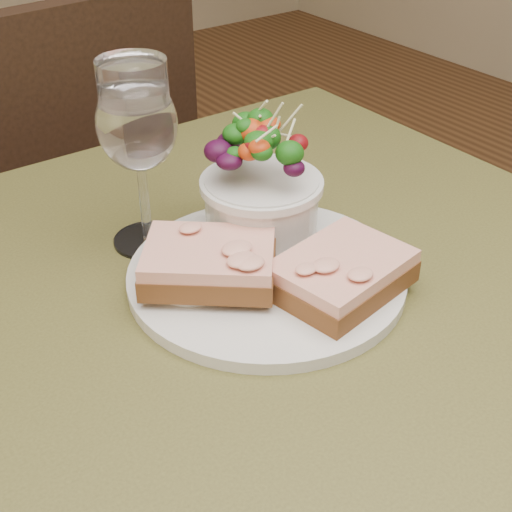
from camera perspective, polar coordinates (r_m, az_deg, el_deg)
cafe_table at (r=0.70m, az=0.48°, el=-10.89°), size 0.80×0.80×0.75m
chair_far at (r=1.43m, az=-15.37°, el=-4.05°), size 0.46×0.46×0.90m
dinner_plate at (r=0.67m, az=0.84°, el=-1.52°), size 0.26×0.26×0.01m
sandwich_front at (r=0.64m, az=6.83°, el=-1.37°), size 0.13×0.11×0.03m
sandwich_back at (r=0.63m, az=-3.76°, el=-0.49°), size 0.14×0.14×0.03m
ramekin at (r=0.63m, az=-5.24°, el=-1.03°), size 0.06×0.06×0.04m
salad_bowl at (r=0.69m, az=0.45°, el=6.04°), size 0.11×0.11×0.13m
garnish at (r=0.69m, az=-7.29°, el=0.67°), size 0.05×0.04×0.02m
wine_glass at (r=0.68m, az=-9.48°, el=9.97°), size 0.08×0.08×0.18m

